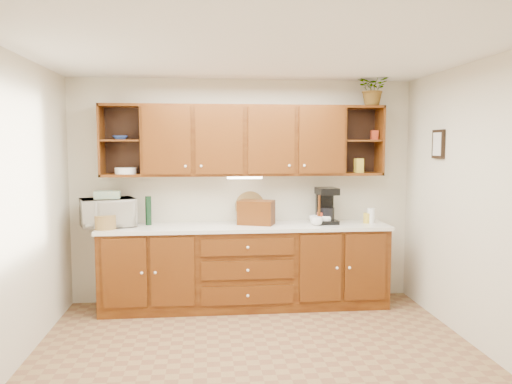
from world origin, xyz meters
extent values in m
plane|color=olive|center=(0.00, 0.00, 0.00)|extent=(4.00, 4.00, 0.00)
plane|color=white|center=(0.00, 0.00, 2.60)|extent=(4.00, 4.00, 0.00)
plane|color=beige|center=(0.00, 1.75, 1.30)|extent=(4.00, 0.00, 4.00)
plane|color=beige|center=(-2.00, 0.00, 1.30)|extent=(0.00, 3.50, 3.50)
plane|color=beige|center=(2.00, 0.00, 1.30)|extent=(0.00, 3.50, 3.50)
cube|color=#381506|center=(0.00, 1.45, 0.45)|extent=(3.20, 0.60, 0.90)
cube|color=silver|center=(0.00, 1.44, 0.92)|extent=(3.24, 0.64, 0.04)
cube|color=#381506|center=(0.00, 1.58, 1.89)|extent=(2.30, 0.33, 0.80)
cube|color=black|center=(-1.38, 1.74, 1.89)|extent=(0.45, 0.02, 0.80)
cube|color=black|center=(1.38, 1.74, 1.89)|extent=(0.45, 0.02, 0.80)
cube|color=#381506|center=(-1.38, 1.58, 1.89)|extent=(0.43, 0.30, 0.02)
cube|color=#381506|center=(1.38, 1.58, 1.89)|extent=(0.43, 0.30, 0.02)
cube|color=#381506|center=(1.38, 1.58, 2.27)|extent=(0.45, 0.33, 0.03)
cube|color=white|center=(0.00, 1.53, 1.47)|extent=(0.40, 0.05, 0.02)
cube|color=black|center=(1.98, 0.90, 1.85)|extent=(0.03, 0.24, 0.30)
cylinder|color=olive|center=(-1.52, 1.32, 1.02)|extent=(0.25, 0.25, 0.15)
imported|color=beige|center=(-1.52, 1.49, 1.10)|extent=(0.66, 0.55, 0.31)
cube|color=tan|center=(-1.52, 1.49, 1.30)|extent=(0.29, 0.22, 0.08)
cylinder|color=black|center=(-1.09, 1.56, 1.10)|extent=(0.07, 0.07, 0.33)
cylinder|color=olive|center=(0.08, 1.69, 0.95)|extent=(0.37, 0.17, 0.36)
cube|color=#381506|center=(0.13, 1.48, 1.08)|extent=(0.45, 0.36, 0.27)
cylinder|color=#381506|center=(0.84, 1.41, 1.11)|extent=(0.03, 0.03, 0.33)
cylinder|color=#381506|center=(0.84, 1.41, 0.95)|extent=(0.13, 0.13, 0.02)
imported|color=white|center=(0.93, 1.42, 0.99)|extent=(0.13, 0.13, 0.10)
imported|color=white|center=(0.79, 1.49, 0.99)|extent=(0.13, 0.13, 0.10)
imported|color=white|center=(0.80, 1.34, 0.99)|extent=(0.13, 0.13, 0.10)
cylinder|color=#B03419|center=(0.88, 1.46, 1.01)|extent=(0.11, 0.11, 0.13)
cylinder|color=white|center=(1.46, 1.44, 1.03)|extent=(0.10, 0.10, 0.17)
cylinder|color=gold|center=(1.41, 1.45, 1.00)|extent=(0.10, 0.10, 0.12)
cube|color=black|center=(0.94, 1.47, 0.96)|extent=(0.24, 0.30, 0.04)
cube|color=black|center=(0.94, 1.58, 1.14)|extent=(0.20, 0.08, 0.35)
cube|color=black|center=(0.94, 1.47, 1.31)|extent=(0.24, 0.30, 0.08)
cylinder|color=black|center=(0.94, 1.45, 1.05)|extent=(0.17, 0.17, 0.15)
imported|color=#294598|center=(-1.38, 1.58, 1.92)|extent=(0.21, 0.21, 0.04)
cylinder|color=white|center=(-1.33, 1.56, 1.56)|extent=(0.25, 0.25, 0.07)
cube|color=gold|center=(1.34, 1.55, 1.60)|extent=(0.10, 0.09, 0.16)
cube|color=#B03419|center=(1.52, 1.56, 1.95)|extent=(0.07, 0.07, 0.11)
imported|color=#999999|center=(1.49, 1.53, 2.49)|extent=(0.45, 0.43, 0.39)
camera|label=1|loc=(-0.44, -4.10, 1.84)|focal=35.00mm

